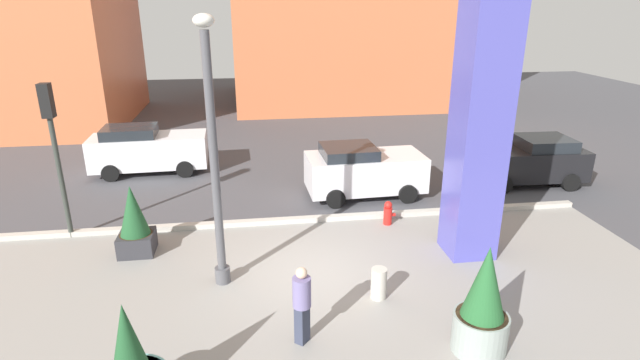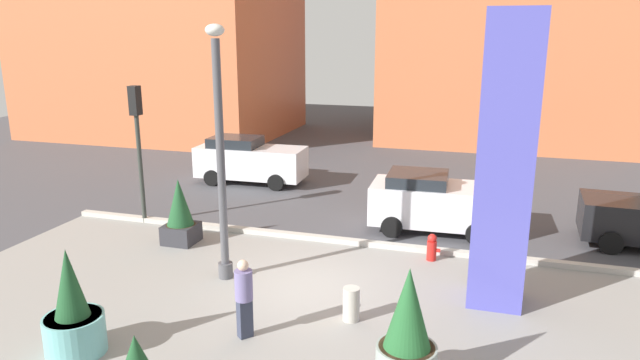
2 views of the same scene
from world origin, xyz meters
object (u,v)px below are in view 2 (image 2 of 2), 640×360
Objects in this scene: potted_plant_mid_plaza at (73,316)px; car_curb_west at (249,160)px; traffic_light_corner at (138,132)px; potted_plant_near_right at (407,337)px; potted_plant_by_pillar at (180,214)px; pedestrian_crossing at (244,295)px; concrete_bollard at (351,304)px; fire_hydrant at (432,247)px; car_passing_lane at (435,202)px; art_pillar_blue at (505,164)px; lamp_post at (221,161)px.

potted_plant_mid_plaza is 12.87m from car_curb_west.
potted_plant_near_right is at bearing -33.84° from traffic_light_corner.
potted_plant_by_pillar reaches higher than pedestrian_crossing.
concrete_bollard is (4.75, 2.78, -0.40)m from potted_plant_mid_plaza.
potted_plant_mid_plaza is at bearing -152.45° from pedestrian_crossing.
potted_plant_mid_plaza is at bearing -65.66° from traffic_light_corner.
traffic_light_corner reaches higher than pedestrian_crossing.
fire_hydrant is 0.17× the size of car_curb_west.
traffic_light_corner is 9.46m from car_passing_lane.
art_pillar_blue is 3.03× the size of potted_plant_mid_plaza.
pedestrian_crossing is at bearing -121.68° from fire_hydrant.
art_pillar_blue is at bearing 69.50° from potted_plant_near_right.
potted_plant_mid_plaza is at bearing -172.89° from potted_plant_near_right.
car_curb_west reaches higher than pedestrian_crossing.
traffic_light_corner is (-10.87, 2.48, -0.28)m from art_pillar_blue.
car_curb_west is at bearing 124.50° from potted_plant_near_right.
car_curb_west is at bearing 97.16° from potted_plant_by_pillar.
potted_plant_mid_plaza reaches higher than potted_plant_by_pillar.
art_pillar_blue is at bearing 32.30° from concrete_bollard.
lamp_post is 1.40× the size of traffic_light_corner.
concrete_bollard is 0.17× the size of traffic_light_corner.
car_curb_west is at bearing 124.13° from concrete_bollard.
car_curb_west is 12.23m from pedestrian_crossing.
car_curb_west is (-8.21, 11.94, -0.03)m from potted_plant_near_right.
art_pillar_blue is 3.86m from fire_hydrant.
art_pillar_blue reaches higher than potted_plant_by_pillar.
pedestrian_crossing is (-3.17, -5.13, 0.56)m from fire_hydrant.
art_pillar_blue is 12.80m from car_curb_west.
potted_plant_near_right reaches higher than potted_plant_by_pillar.
lamp_post is 0.95× the size of art_pillar_blue.
potted_plant_mid_plaza is 8.97m from fire_hydrant.
car_passing_lane is 2.42× the size of pedestrian_crossing.
potted_plant_mid_plaza is 1.28× the size of pedestrian_crossing.
potted_plant_mid_plaza reaches higher than car_curb_west.
pedestrian_crossing is (4.85, -11.23, -0.01)m from car_curb_west.
concrete_bollard is at bearing 34.40° from pedestrian_crossing.
car_passing_lane is at bearing 112.45° from art_pillar_blue.
car_passing_lane is at bearing 25.27° from potted_plant_by_pillar.
traffic_light_corner is (-7.96, 4.32, 2.59)m from concrete_bollard.
lamp_post reaches higher than traffic_light_corner.
potted_plant_near_right is 2.97× the size of concrete_bollard.
car_passing_lane is (6.93, 3.27, 0.03)m from potted_plant_by_pillar.
fire_hydrant is 0.17× the size of traffic_light_corner.
traffic_light_corner is at bearing 146.16° from potted_plant_near_right.
car_curb_west is (-8.02, 6.09, 0.57)m from fire_hydrant.
concrete_bollard is (5.87, -3.04, -0.52)m from potted_plant_by_pillar.
art_pillar_blue is 8.65× the size of fire_hydrant.
traffic_light_corner is at bearing 148.53° from potted_plant_by_pillar.
pedestrian_crossing is (1.65, -2.48, -2.08)m from lamp_post.
lamp_post is 6.10m from fire_hydrant.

